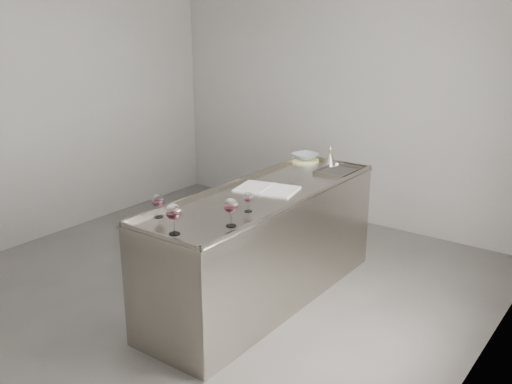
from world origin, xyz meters
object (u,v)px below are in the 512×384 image
Objects in this scene: wine_glass_right at (231,206)px; notebook at (267,189)px; wine_glass_left at (158,201)px; wine_funnel at (330,159)px; wine_glass_small at (248,198)px; counter at (264,246)px; wine_glass_middle at (173,212)px; ceramic_bowl at (305,156)px.

wine_glass_right is 0.37× the size of notebook.
wine_glass_right reaches higher than wine_glass_left.
wine_glass_small is at bearing -83.91° from wine_funnel.
wine_funnel is at bearing 89.90° from counter.
wine_glass_middle is at bearing -100.77° from wine_glass_small.
wine_glass_left is 0.87× the size of wine_glass_right.
wine_glass_right is at bearing -73.92° from ceramic_bowl.
wine_glass_middle is 1.46× the size of wine_glass_small.
counter is 1.12m from wine_glass_left.
wine_glass_middle is (0.04, -1.08, 0.62)m from counter.
wine_glass_right is 1.84m from wine_funnel.
wine_glass_right is (0.53, 0.17, 0.02)m from wine_glass_left.
wine_glass_left reaches higher than counter.
wine_glass_right is 1.03× the size of wine_funnel.
wine_funnel is (0.28, 1.99, -0.06)m from wine_glass_left.
wine_glass_left is at bearing -90.00° from ceramic_bowl.
wine_glass_left is 0.73× the size of ceramic_bowl.
notebook is at bearing 111.10° from counter.
wine_glass_right is (0.25, -0.74, 0.61)m from counter.
wine_glass_left is 0.89× the size of wine_funnel.
wine_funnel is at bearing 0.00° from ceramic_bowl.
notebook is at bearing 108.85° from wine_glass_right.
notebook is 2.76× the size of wine_funnel.
wine_glass_small reaches higher than counter.
ceramic_bowl is at bearing 98.31° from wine_glass_middle.
wine_glass_middle is at bearing -88.98° from wine_funnel.
wine_glass_left is 0.32× the size of notebook.
counter is 13.82× the size of wine_glass_left.
ceramic_bowl is (-0.32, 2.16, -0.10)m from wine_glass_middle.
wine_glass_small is 1.52m from wine_funnel.
wine_glass_right reaches higher than wine_funnel.
wine_glass_middle is (0.32, -0.17, 0.03)m from wine_glass_left.
wine_glass_small is at bearing -69.38° from counter.
counter is at bearing 73.24° from wine_glass_left.
counter is at bearing 92.14° from wine_glass_middle.
wine_glass_right is at bearing -82.24° from wine_funnel.
ceramic_bowl is at bearing 106.16° from wine_glass_small.
wine_glass_left is 1.03m from notebook.
wine_glass_left is 0.36m from wine_glass_middle.
wine_funnel reaches higher than ceramic_bowl.
ceramic_bowl is (-0.24, 1.00, 0.04)m from notebook.
wine_glass_right reaches higher than wine_glass_small.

